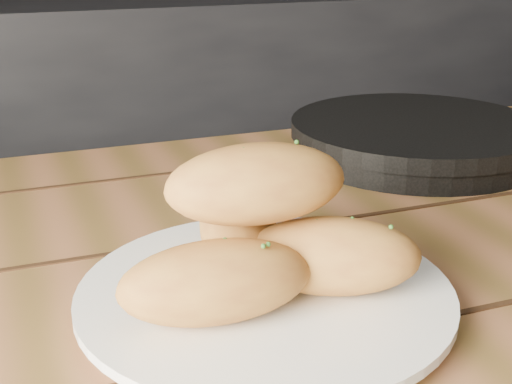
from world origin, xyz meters
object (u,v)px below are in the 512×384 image
Objects in this scene: plate at (265,297)px; skillet at (417,137)px; table at (403,353)px; bread_rolls at (261,238)px.

plate is 0.45m from skillet.
table is 6.05× the size of bread_rolls.
table is 0.23m from bread_rolls.
plate reaches higher than table.
table is at bearing 14.72° from bread_rolls.
skillet is (0.33, 0.30, -0.04)m from bread_rolls.
table is 4.97× the size of plate.
plate is 0.05m from bread_rolls.
skillet is at bearing 56.81° from table.
bread_rolls reaches higher than skillet.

